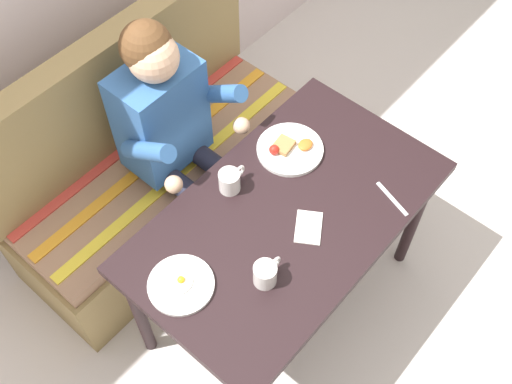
% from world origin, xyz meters
% --- Properties ---
extents(ground_plane, '(8.00, 8.00, 0.00)m').
position_xyz_m(ground_plane, '(0.00, 0.00, 0.00)').
color(ground_plane, beige).
extents(table, '(1.20, 0.70, 0.73)m').
position_xyz_m(table, '(0.00, 0.00, 0.65)').
color(table, black).
rests_on(table, ground).
extents(couch, '(1.44, 0.56, 1.00)m').
position_xyz_m(couch, '(0.00, 0.76, 0.33)').
color(couch, olive).
rests_on(couch, ground).
extents(person, '(0.45, 0.61, 1.21)m').
position_xyz_m(person, '(0.01, 0.59, 0.74)').
color(person, '#315D98').
rests_on(person, ground).
extents(plate_breakfast, '(0.26, 0.26, 0.05)m').
position_xyz_m(plate_breakfast, '(0.23, 0.18, 0.74)').
color(plate_breakfast, white).
rests_on(plate_breakfast, table).
extents(plate_eggs, '(0.23, 0.23, 0.04)m').
position_xyz_m(plate_eggs, '(-0.46, 0.08, 0.74)').
color(plate_eggs, white).
rests_on(plate_eggs, table).
extents(coffee_mug, '(0.12, 0.08, 0.09)m').
position_xyz_m(coffee_mug, '(-0.05, 0.23, 0.78)').
color(coffee_mug, white).
rests_on(coffee_mug, table).
extents(coffee_mug_second, '(0.12, 0.08, 0.09)m').
position_xyz_m(coffee_mug_second, '(-0.26, -0.11, 0.78)').
color(coffee_mug_second, white).
rests_on(coffee_mug_second, table).
extents(napkin, '(0.16, 0.15, 0.01)m').
position_xyz_m(napkin, '(0.00, -0.10, 0.73)').
color(napkin, silver).
rests_on(napkin, table).
extents(fork, '(0.06, 0.17, 0.00)m').
position_xyz_m(fork, '(0.30, -0.25, 0.73)').
color(fork, silver).
rests_on(fork, table).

